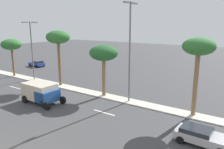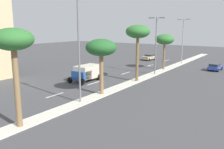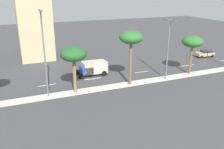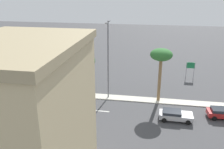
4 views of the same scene
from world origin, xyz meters
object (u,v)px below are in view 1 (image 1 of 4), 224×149
Objects in this scene: sedan_silver_outboard at (202,136)px; sedan_blue_mid at (37,63)px; palm_tree_front at (199,49)px; palm_tree_rear at (104,54)px; palm_tree_trailing at (58,38)px; palm_tree_far at (11,45)px; street_lamp_inboard at (32,46)px; box_truck at (41,92)px; street_lamp_outboard at (130,46)px.

sedan_silver_outboard is 41.07m from sedan_blue_mid.
sedan_silver_outboard is (-5.37, -2.08, -6.24)m from palm_tree_front.
palm_tree_rear is 0.80× the size of palm_tree_trailing.
palm_tree_rear is 0.99× the size of palm_tree_far.
sedan_blue_mid reaches higher than sedan_silver_outboard.
palm_tree_trailing reaches higher than sedan_blue_mid.
palm_tree_rear reaches higher than sedan_silver_outboard.
palm_tree_rear is at bearing -91.57° from palm_tree_trailing.
palm_tree_trailing is (0.08, 20.19, 0.35)m from palm_tree_front.
street_lamp_inboard is (0.51, -5.23, 0.04)m from palm_tree_far.
palm_tree_far is 1.28× the size of box_truck.
sedan_blue_mid is (8.46, 4.71, -5.03)m from palm_tree_far.
street_lamp_inboard is at bearing 89.06° from palm_tree_rear.
palm_tree_front is 7.66m from street_lamp_outboard.
street_lamp_inboard is at bearing -84.45° from palm_tree_far.
street_lamp_outboard is 2.75× the size of sedan_silver_outboard.
sedan_silver_outboard is at bearing -109.06° from sedan_blue_mid.
street_lamp_outboard is 2.87× the size of sedan_blue_mid.
sedan_blue_mid is 25.19m from box_truck.
palm_tree_front is at bearing -89.25° from palm_tree_far.
street_lamp_outboard is (-0.28, -12.53, -0.46)m from palm_tree_trailing.
palm_tree_rear is 8.83m from palm_tree_trailing.
palm_tree_far is 1.58× the size of sedan_silver_outboard.
street_lamp_inboard is at bearing 79.29° from sedan_silver_outboard.
palm_tree_far is at bearing 92.40° from palm_tree_trailing.
street_lamp_outboard reaches higher than palm_tree_far.
palm_tree_far is at bearing 81.74° from sedan_silver_outboard.
sedan_blue_mid is at bearing 77.66° from palm_tree_front.
palm_tree_front is 38.12m from sedan_blue_mid.
palm_tree_front reaches higher than palm_tree_rear.
street_lamp_inboard reaches higher than palm_tree_rear.
palm_tree_rear is 1.64× the size of sedan_blue_mid.
street_lamp_inboard reaches higher than box_truck.
sedan_blue_mid is 0.78× the size of box_truck.
street_lamp_outboard reaches higher than box_truck.
palm_tree_trailing reaches higher than palm_tree_rear.
street_lamp_inboard is (0.09, 26.80, -1.15)m from palm_tree_front.
palm_tree_rear is 15.37m from sedan_silver_outboard.
street_lamp_inboard is 29.83m from sedan_silver_outboard.
palm_tree_front is 0.96× the size of palm_tree_trailing.
palm_tree_trailing is 1.60× the size of box_truck.
palm_tree_front reaches higher than sedan_blue_mid.
street_lamp_outboard is at bearing -53.46° from box_truck.
palm_tree_front is at bearing -68.06° from box_truck.
palm_tree_front is 1.88× the size of sedan_silver_outboard.
box_truck is at bearing 126.54° from street_lamp_outboard.
palm_tree_rear is 26.98m from sedan_blue_mid.
palm_tree_trailing is at bearing 88.74° from street_lamp_outboard.
street_lamp_outboard is at bearing -91.26° from palm_tree_trailing.
street_lamp_outboard reaches higher than palm_tree_trailing.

